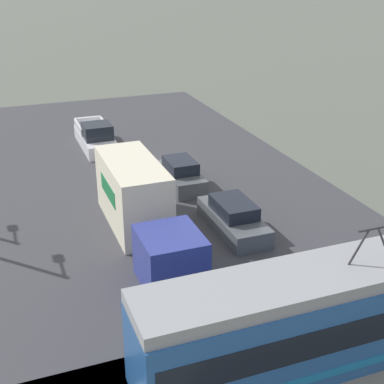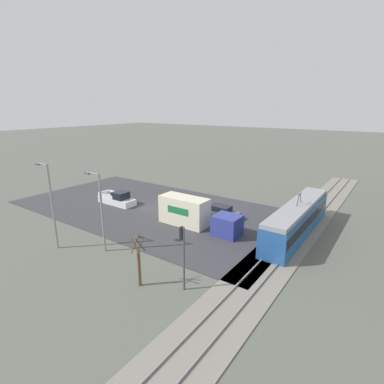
% 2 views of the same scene
% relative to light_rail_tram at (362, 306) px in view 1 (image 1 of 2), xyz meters
% --- Properties ---
extents(ground_plane, '(320.00, 320.00, 0.00)m').
position_rel_light_rail_tram_xyz_m(ground_plane, '(2.50, -18.37, -1.69)').
color(ground_plane, '#565B51').
extents(road_surface, '(19.67, 37.16, 0.08)m').
position_rel_light_rail_tram_xyz_m(road_surface, '(2.50, -18.37, -1.65)').
color(road_surface, '#38383D').
rests_on(road_surface, ground).
extents(rail_bed, '(67.06, 4.40, 0.22)m').
position_rel_light_rail_tram_xyz_m(rail_bed, '(2.50, 0.00, -1.65)').
color(rail_bed, gray).
rests_on(rail_bed, ground).
extents(light_rail_tram, '(15.13, 2.60, 4.46)m').
position_rel_light_rail_tram_xyz_m(light_rail_tram, '(0.00, 0.00, 0.00)').
color(light_rail_tram, '#235193').
rests_on(light_rail_tram, ground).
extents(box_truck, '(2.39, 9.81, 3.21)m').
position_rel_light_rail_tram_xyz_m(box_truck, '(4.56, -10.06, -0.13)').
color(box_truck, navy).
rests_on(box_truck, ground).
extents(pickup_truck, '(2.00, 5.65, 1.84)m').
position_rel_light_rail_tram_xyz_m(pickup_truck, '(4.01, -23.38, -0.92)').
color(pickup_truck, silver).
rests_on(pickup_truck, ground).
extents(sedan_car_0, '(1.84, 4.76, 1.51)m').
position_rel_light_rail_tram_xyz_m(sedan_car_0, '(0.33, -9.06, -0.99)').
color(sedan_car_0, '#4C5156').
rests_on(sedan_car_0, ground).
extents(sedan_car_1, '(1.76, 4.21, 1.56)m').
position_rel_light_rail_tram_xyz_m(sedan_car_1, '(0.85, -15.06, -0.97)').
color(sedan_car_1, '#4C5156').
rests_on(sedan_car_1, ground).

